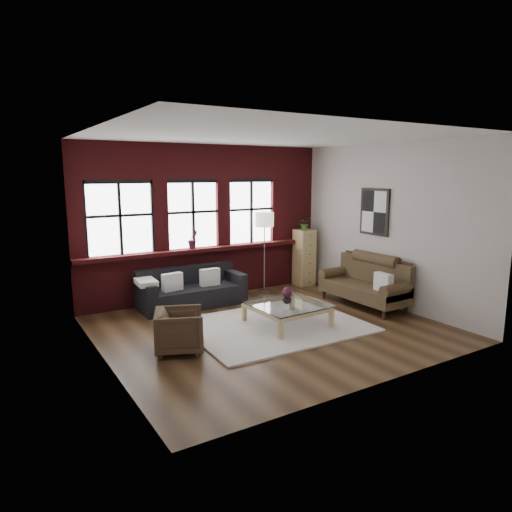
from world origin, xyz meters
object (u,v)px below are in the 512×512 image
vase (287,299)px  floor_lamp (264,250)px  vintage_settee (363,281)px  coffee_table (287,314)px  armchair (179,331)px  drawer_chest (304,258)px  dark_sofa (192,287)px

vase → floor_lamp: bearing=67.9°
vintage_settee → vase: vintage_settee is taller
coffee_table → vase: bearing=90.0°
armchair → coffee_table: bearing=-63.9°
vintage_settee → drawer_chest: (0.07, 2.01, 0.15)m
vintage_settee → floor_lamp: size_ratio=0.99×
vintage_settee → armchair: (-4.01, -0.29, -0.19)m
dark_sofa → floor_lamp: size_ratio=1.08×
drawer_chest → vase: bearing=-133.2°
vintage_settee → vase: bearing=-175.6°
floor_lamp → dark_sofa: bearing=-178.0°
armchair → coffee_table: (2.05, 0.14, -0.13)m
dark_sofa → coffee_table: (0.93, -1.94, -0.19)m
dark_sofa → drawer_chest: bearing=4.3°
armchair → vase: armchair is taller
armchair → coffee_table: 2.06m
dark_sofa → armchair: (-1.12, -2.08, -0.06)m
floor_lamp → vintage_settee: bearing=-58.2°
drawer_chest → floor_lamp: (-1.21, -0.16, 0.31)m
armchair → coffee_table: armchair is taller
dark_sofa → coffee_table: dark_sofa is taller
coffee_table → drawer_chest: size_ratio=0.91×
vase → drawer_chest: bearing=46.8°
dark_sofa → coffee_table: size_ratio=1.74×
coffee_table → vase: size_ratio=7.43×
dark_sofa → armchair: dark_sofa is taller
drawer_chest → coffee_table: bearing=-133.2°
coffee_table → drawer_chest: drawer_chest is taller
vase → drawer_chest: drawer_chest is taller
vintage_settee → coffee_table: (-1.96, -0.15, -0.32)m
coffee_table → floor_lamp: bearing=67.9°
dark_sofa → armchair: size_ratio=2.96×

